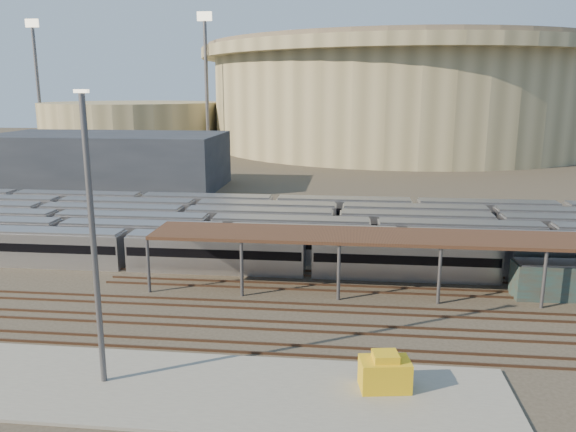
% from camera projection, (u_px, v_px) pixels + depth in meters
% --- Properties ---
extents(ground, '(420.00, 420.00, 0.00)m').
position_uv_depth(ground, '(233.00, 301.00, 49.05)').
color(ground, '#383026').
rests_on(ground, ground).
extents(apron, '(50.00, 9.00, 0.20)m').
position_uv_depth(apron, '(105.00, 384.00, 35.02)').
color(apron, gray).
rests_on(apron, ground).
extents(subway_trains, '(126.74, 23.90, 3.60)m').
position_uv_depth(subway_trains, '(284.00, 230.00, 66.34)').
color(subway_trains, '#B7B8BC').
rests_on(subway_trains, ground).
extents(inspection_shed, '(60.30, 6.00, 5.30)m').
position_uv_depth(inspection_shed, '(486.00, 241.00, 49.45)').
color(inspection_shed, '#535257').
rests_on(inspection_shed, ground).
extents(empty_tracks, '(170.00, 9.62, 0.18)m').
position_uv_depth(empty_tracks, '(220.00, 323.00, 44.18)').
color(empty_tracks, '#4C3323').
rests_on(empty_tracks, ground).
extents(stadium, '(124.00, 124.00, 32.50)m').
position_uv_depth(stadium, '(399.00, 94.00, 178.42)').
color(stadium, tan).
rests_on(stadium, ground).
extents(secondary_arena, '(56.00, 56.00, 14.00)m').
position_uv_depth(secondary_arena, '(132.00, 124.00, 179.97)').
color(secondary_arena, tan).
rests_on(secondary_arena, ground).
extents(service_building, '(42.00, 20.00, 10.00)m').
position_uv_depth(service_building, '(109.00, 161.00, 105.02)').
color(service_building, '#1E232D').
rests_on(service_building, ground).
extents(floodlight_0, '(4.00, 1.00, 38.40)m').
position_uv_depth(floodlight_0, '(206.00, 80.00, 154.34)').
color(floodlight_0, '#535257').
rests_on(floodlight_0, ground).
extents(floodlight_1, '(4.00, 1.00, 38.40)m').
position_uv_depth(floodlight_1, '(37.00, 80.00, 169.96)').
color(floodlight_1, '#535257').
rests_on(floodlight_1, ground).
extents(floodlight_3, '(4.00, 1.00, 38.40)m').
position_uv_depth(floodlight_3, '(296.00, 82.00, 200.65)').
color(floodlight_3, '#535257').
rests_on(floodlight_3, ground).
extents(yard_light_pole, '(0.81, 0.36, 17.87)m').
position_uv_depth(yard_light_pole, '(93.00, 242.00, 33.25)').
color(yard_light_pole, '#535257').
rests_on(yard_light_pole, apron).
extents(yellow_equipment, '(3.26, 2.31, 1.88)m').
position_uv_depth(yellow_equipment, '(385.00, 374.00, 34.12)').
color(yellow_equipment, gold).
rests_on(yellow_equipment, apron).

